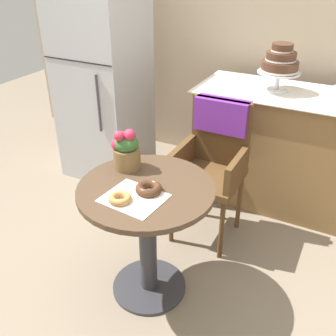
# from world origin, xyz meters

# --- Properties ---
(ground_plane) EXTENTS (8.00, 8.00, 0.00)m
(ground_plane) POSITION_xyz_m (0.00, 0.00, 0.00)
(ground_plane) COLOR gray
(back_wall) EXTENTS (4.80, 0.10, 2.70)m
(back_wall) POSITION_xyz_m (0.00, 1.85, 1.35)
(back_wall) COLOR tan
(back_wall) RESTS_ON ground
(cafe_table) EXTENTS (0.72, 0.72, 0.72)m
(cafe_table) POSITION_xyz_m (0.00, 0.00, 0.51)
(cafe_table) COLOR #4C3826
(cafe_table) RESTS_ON ground
(wicker_chair) EXTENTS (0.42, 0.45, 0.95)m
(wicker_chair) POSITION_xyz_m (0.10, 0.72, 0.64)
(wicker_chair) COLOR brown
(wicker_chair) RESTS_ON ground
(paper_napkin) EXTENTS (0.31, 0.27, 0.00)m
(paper_napkin) POSITION_xyz_m (0.00, -0.12, 0.72)
(paper_napkin) COLOR white
(paper_napkin) RESTS_ON cafe_table
(donut_front) EXTENTS (0.14, 0.14, 0.05)m
(donut_front) POSITION_xyz_m (0.04, -0.03, 0.74)
(donut_front) COLOR #4C2D19
(donut_front) RESTS_ON cafe_table
(donut_mid) EXTENTS (0.11, 0.11, 0.04)m
(donut_mid) POSITION_xyz_m (-0.04, -0.17, 0.74)
(donut_mid) COLOR #AD7542
(donut_mid) RESTS_ON cafe_table
(flower_vase) EXTENTS (0.15, 0.15, 0.24)m
(flower_vase) POSITION_xyz_m (-0.20, 0.13, 0.84)
(flower_vase) COLOR brown
(flower_vase) RESTS_ON cafe_table
(display_counter) EXTENTS (1.56, 0.62, 0.90)m
(display_counter) POSITION_xyz_m (0.55, 1.30, 0.45)
(display_counter) COLOR olive
(display_counter) RESTS_ON ground
(tiered_cake_stand) EXTENTS (0.30, 0.30, 0.33)m
(tiered_cake_stand) POSITION_xyz_m (0.33, 1.30, 1.10)
(tiered_cake_stand) COLOR silver
(tiered_cake_stand) RESTS_ON display_counter
(refrigerator) EXTENTS (0.64, 0.63, 1.70)m
(refrigerator) POSITION_xyz_m (-1.05, 1.10, 0.85)
(refrigerator) COLOR #B7BABF
(refrigerator) RESTS_ON ground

